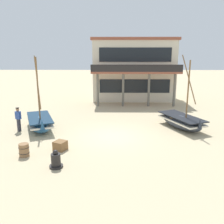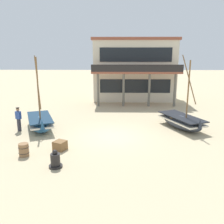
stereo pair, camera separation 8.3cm
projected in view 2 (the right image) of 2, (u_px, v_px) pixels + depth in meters
The scene contains 8 objects.
ground_plane at pixel (112, 136), 15.98m from camera, with size 120.00×120.00×0.00m, color tan.
fishing_boat_near_left at pixel (182, 121), 17.58m from camera, with size 2.96×4.19×5.20m.
fishing_boat_centre_large at pixel (40, 122), 17.32m from camera, with size 2.83×4.10×5.15m.
fisherman_by_hull at pixel (19, 119), 16.87m from camera, with size 0.42×0.34×1.68m.
capstan_winch at pixel (55, 160), 11.64m from camera, with size 0.65×0.65×0.89m.
wooden_barrel at pixel (24, 150), 12.88m from camera, with size 0.56×0.56×0.70m.
cargo_crate at pixel (60, 145), 13.72m from camera, with size 0.63×0.63×0.52m, color brown.
harbor_building_main at pixel (134, 69), 28.15m from camera, with size 9.36×7.27×6.89m.
Camera 2 is at (0.30, -15.12, 5.40)m, focal length 39.00 mm.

